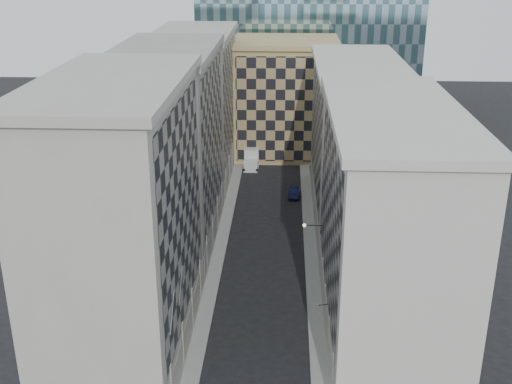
% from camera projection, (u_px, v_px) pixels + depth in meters
% --- Properties ---
extents(sidewalk_west, '(1.50, 100.00, 0.15)m').
position_uv_depth(sidewalk_west, '(219.00, 251.00, 73.50)').
color(sidewalk_west, gray).
rests_on(sidewalk_west, ground).
extents(sidewalk_east, '(1.50, 100.00, 0.15)m').
position_uv_depth(sidewalk_east, '(311.00, 253.00, 73.04)').
color(sidewalk_east, gray).
rests_on(sidewalk_east, ground).
extents(bldg_left_a, '(10.80, 22.80, 23.70)m').
position_uv_depth(bldg_left_a, '(123.00, 224.00, 51.81)').
color(bldg_left_a, '#A19D91').
rests_on(bldg_left_a, ground).
extents(bldg_left_b, '(10.80, 22.80, 22.70)m').
position_uv_depth(bldg_left_b, '(170.00, 149.00, 72.47)').
color(bldg_left_b, gray).
rests_on(bldg_left_b, ground).
extents(bldg_left_c, '(10.80, 22.80, 21.70)m').
position_uv_depth(bldg_left_c, '(196.00, 107.00, 93.13)').
color(bldg_left_c, '#A19D91').
rests_on(bldg_left_c, ground).
extents(bldg_right_a, '(10.80, 26.80, 20.70)m').
position_uv_depth(bldg_right_a, '(386.00, 226.00, 55.12)').
color(bldg_right_a, beige).
rests_on(bldg_right_a, ground).
extents(bldg_right_b, '(10.80, 28.80, 19.70)m').
position_uv_depth(bldg_right_b, '(355.00, 141.00, 80.43)').
color(bldg_right_b, beige).
rests_on(bldg_right_b, ground).
extents(tan_block, '(16.80, 14.80, 18.80)m').
position_uv_depth(tan_block, '(285.00, 97.00, 105.08)').
color(tan_block, tan).
rests_on(tan_block, ground).
extents(flagpoles_left, '(0.10, 6.33, 2.33)m').
position_uv_depth(flagpoles_left, '(177.00, 299.00, 48.32)').
color(flagpoles_left, gray).
rests_on(flagpoles_left, ground).
extents(bracket_lamp, '(1.98, 0.36, 0.36)m').
position_uv_depth(bracket_lamp, '(306.00, 225.00, 65.28)').
color(bracket_lamp, black).
rests_on(bracket_lamp, ground).
extents(box_truck, '(2.30, 5.51, 3.01)m').
position_uv_depth(box_truck, '(252.00, 159.00, 101.05)').
color(box_truck, silver).
rests_on(box_truck, ground).
extents(dark_car, '(1.74, 4.06, 1.30)m').
position_uv_depth(dark_car, '(294.00, 192.00, 89.24)').
color(dark_car, '#0F1038').
rests_on(dark_car, ground).
extents(shop_sign, '(1.17, 0.75, 0.85)m').
position_uv_depth(shop_sign, '(317.00, 309.00, 54.82)').
color(shop_sign, black).
rests_on(shop_sign, ground).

